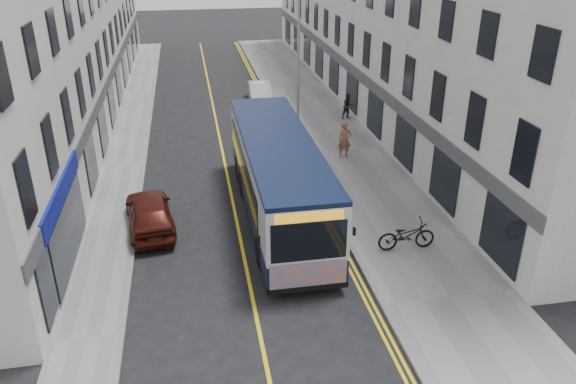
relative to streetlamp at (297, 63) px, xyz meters
name	(u,v)px	position (x,y,z in m)	size (l,w,h in m)	color
ground	(252,298)	(-4.17, -14.00, -4.38)	(140.00, 140.00, 0.00)	black
pavement_east	(342,151)	(2.08, -2.00, -4.32)	(4.50, 64.00, 0.12)	gray
pavement_west	(124,166)	(-9.17, -2.00, -4.32)	(2.00, 64.00, 0.12)	gray
kerb_east	(300,154)	(-0.17, -2.00, -4.32)	(0.18, 64.00, 0.13)	slate
kerb_west	(144,164)	(-8.17, -2.00, -4.32)	(0.18, 64.00, 0.13)	slate
road_centre_line	(224,160)	(-4.17, -2.00, -4.38)	(0.12, 64.00, 0.01)	yellow
road_dbl_yellow_inner	(292,155)	(-0.62, -2.00, -4.38)	(0.10, 64.00, 0.01)	yellow
road_dbl_yellow_outer	(296,155)	(-0.42, -2.00, -4.38)	(0.10, 64.00, 0.01)	yellow
terrace_east	(388,1)	(7.33, 7.00, 2.12)	(6.00, 46.00, 13.00)	silver
terrace_west	(52,9)	(-13.17, 7.00, 2.12)	(6.00, 46.00, 13.00)	silver
streetlamp	(297,63)	(0.00, 0.00, 0.00)	(1.32, 0.18, 8.00)	#9C9FA5
city_bus	(278,175)	(-2.42, -8.57, -2.53)	(2.72, 11.68, 3.39)	black
bicycle	(407,235)	(1.73, -12.15, -3.70)	(0.75, 2.14, 1.13)	black
pedestrian_near	(345,140)	(1.92, -2.96, -3.34)	(0.67, 0.44, 1.84)	#8E5A40
pedestrian_far	(348,106)	(3.83, 3.15, -3.49)	(0.75, 0.59, 1.55)	#222227
car_white	(260,93)	(-0.97, 7.91, -3.71)	(1.42, 4.08, 1.34)	silver
car_maroon	(149,212)	(-7.57, -8.71, -3.65)	(1.73, 4.30, 1.47)	#44110B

